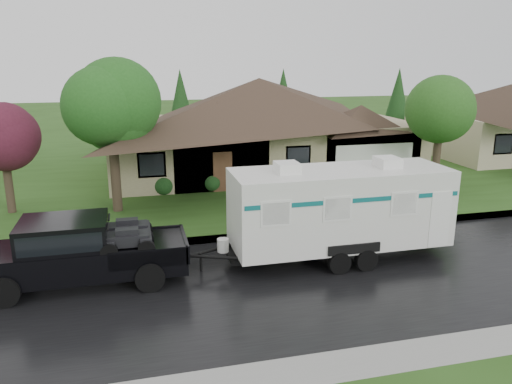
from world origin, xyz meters
TOP-DOWN VIEW (x-y plane):
  - ground at (0.00, 0.00)m, footprint 140.00×140.00m
  - road at (0.00, -2.00)m, footprint 140.00×8.00m
  - curb at (0.00, 2.25)m, footprint 140.00×0.50m
  - lawn at (0.00, 15.00)m, footprint 140.00×26.00m
  - house_main at (2.29, 13.84)m, footprint 19.44×10.80m
  - tree_left_green at (-6.55, 6.82)m, footprint 3.99×3.99m
  - tree_red at (-11.22, 7.72)m, footprint 2.99×2.99m
  - tree_right_green at (10.13, 7.22)m, footprint 3.65×3.65m
  - shrub_row at (2.00, 9.30)m, footprint 13.60×1.00m
  - pickup_truck at (-7.63, -0.52)m, footprint 6.50×2.47m
  - travel_trailer at (1.19, -0.52)m, footprint 8.01×2.82m

SIDE VIEW (x-z plane):
  - ground at x=0.00m, z-range 0.00..0.00m
  - road at x=0.00m, z-range 0.00..0.01m
  - curb at x=0.00m, z-range 0.00..0.15m
  - lawn at x=0.00m, z-range 0.00..0.15m
  - shrub_row at x=2.00m, z-range 0.15..1.15m
  - pickup_truck at x=-7.63m, z-range 0.08..2.24m
  - travel_trailer at x=1.19m, z-range 0.11..3.70m
  - tree_red at x=-11.22m, z-range 1.10..6.04m
  - house_main at x=2.29m, z-range 0.14..7.04m
  - tree_right_green at x=10.13m, z-range 1.32..7.37m
  - tree_left_green at x=-6.55m, z-range 1.43..8.03m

